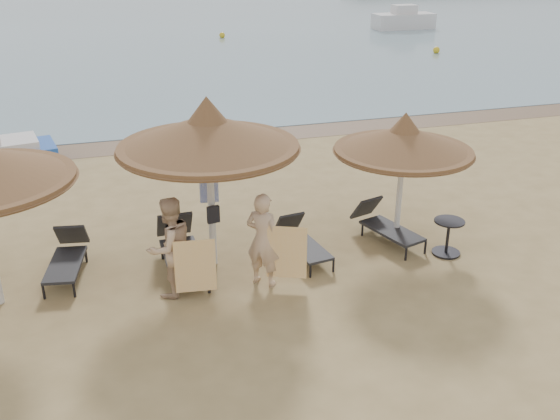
% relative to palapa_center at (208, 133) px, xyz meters
% --- Properties ---
extents(ground, '(160.00, 160.00, 0.00)m').
position_rel_palapa_center_xyz_m(ground, '(0.28, -1.55, -2.55)').
color(ground, tan).
rests_on(ground, ground).
extents(wet_sand_strip, '(200.00, 1.60, 0.01)m').
position_rel_palapa_center_xyz_m(wet_sand_strip, '(0.28, 7.85, -2.55)').
color(wet_sand_strip, brown).
rests_on(wet_sand_strip, ground).
extents(palapa_center, '(3.24, 3.24, 3.21)m').
position_rel_palapa_center_xyz_m(palapa_center, '(0.00, 0.00, 0.00)').
color(palapa_center, silver).
rests_on(palapa_center, ground).
extents(palapa_right, '(2.70, 2.70, 2.67)m').
position_rel_palapa_center_xyz_m(palapa_right, '(3.73, -0.11, -0.43)').
color(palapa_right, silver).
rests_on(palapa_right, ground).
extents(lounger_far_left, '(0.83, 1.75, 0.75)m').
position_rel_palapa_center_xyz_m(lounger_far_left, '(-2.62, 0.42, -2.22)').
color(lounger_far_left, black).
rests_on(lounger_far_left, ground).
extents(lounger_near_left, '(0.70, 2.00, 0.89)m').
position_rel_palapa_center_xyz_m(lounger_near_left, '(-0.61, 0.03, -2.16)').
color(lounger_near_left, black).
rests_on(lounger_near_left, ground).
extents(lounger_near_right, '(0.76, 1.65, 0.71)m').
position_rel_palapa_center_xyz_m(lounger_near_right, '(1.68, -0.14, -2.23)').
color(lounger_near_right, black).
rests_on(lounger_near_right, ground).
extents(lounger_far_right, '(1.03, 1.79, 0.76)m').
position_rel_palapa_center_xyz_m(lounger_far_right, '(3.51, 0.02, -2.21)').
color(lounger_far_right, black).
rests_on(lounger_far_right, ground).
extents(side_table, '(0.59, 0.59, 0.71)m').
position_rel_palapa_center_xyz_m(side_table, '(4.42, -0.90, -2.22)').
color(side_table, black).
rests_on(side_table, ground).
extents(person_left, '(1.13, 0.99, 2.08)m').
position_rel_palapa_center_xyz_m(person_left, '(-0.88, -0.88, -1.52)').
color(person_left, tan).
rests_on(person_left, ground).
extents(person_right, '(1.09, 1.05, 2.00)m').
position_rel_palapa_center_xyz_m(person_right, '(0.71, -0.97, -1.55)').
color(person_right, tan).
rests_on(person_right, ground).
extents(towel_left, '(0.69, 0.10, 0.96)m').
position_rel_palapa_center_xyz_m(towel_left, '(-0.53, -1.23, -1.89)').
color(towel_left, orange).
rests_on(towel_left, ground).
extents(towel_right, '(0.66, 0.29, 0.99)m').
position_rel_palapa_center_xyz_m(towel_right, '(1.06, -1.22, -1.87)').
color(towel_right, orange).
rests_on(towel_right, ground).
extents(bag_patterned, '(0.35, 0.16, 0.43)m').
position_rel_palapa_center_xyz_m(bag_patterned, '(-0.00, 0.18, -1.14)').
color(bag_patterned, white).
rests_on(bag_patterned, ground).
extents(bag_dark, '(0.23, 0.11, 0.32)m').
position_rel_palapa_center_xyz_m(bag_dark, '(-0.00, -0.16, -1.47)').
color(bag_dark, black).
rests_on(bag_dark, ground).
extents(pedal_boat, '(2.54, 1.78, 1.08)m').
position_rel_palapa_center_xyz_m(pedal_boat, '(-4.22, 6.74, -2.15)').
color(pedal_boat, '#1D4DB1').
rests_on(pedal_boat, ground).
extents(buoy_mid, '(0.35, 0.35, 0.35)m').
position_rel_palapa_center_xyz_m(buoy_mid, '(5.91, 27.91, -2.38)').
color(buoy_mid, gold).
rests_on(buoy_mid, ground).
extents(buoy_right, '(0.36, 0.36, 0.36)m').
position_rel_palapa_center_xyz_m(buoy_right, '(15.65, 19.38, -2.38)').
color(buoy_right, gold).
rests_on(buoy_right, ground).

